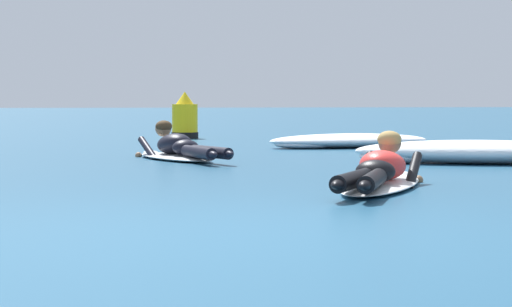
# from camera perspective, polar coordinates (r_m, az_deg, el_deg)

# --- Properties ---
(ground_plane) EXTENTS (120.00, 120.00, 0.00)m
(ground_plane) POSITION_cam_1_polar(r_m,az_deg,el_deg) (16.10, -5.69, 0.25)
(ground_plane) COLOR navy
(surfer_near) EXTENTS (1.50, 2.56, 0.55)m
(surfer_near) POSITION_cam_1_polar(r_m,az_deg,el_deg) (9.08, 6.76, -1.12)
(surfer_near) COLOR white
(surfer_near) RESTS_ON ground
(surfer_far) EXTENTS (1.17, 2.47, 0.53)m
(surfer_far) POSITION_cam_1_polar(r_m,az_deg,el_deg) (13.20, -4.21, 0.23)
(surfer_far) COLOR white
(surfer_far) RESTS_ON ground
(whitewater_front) EXTENTS (3.09, 1.78, 0.28)m
(whitewater_front) POSITION_cam_1_polar(r_m,az_deg,el_deg) (12.80, 12.01, 0.05)
(whitewater_front) COLOR white
(whitewater_front) RESTS_ON ground
(whitewater_mid_right) EXTENTS (2.81, 1.52, 0.22)m
(whitewater_mid_right) POSITION_cam_1_polar(r_m,az_deg,el_deg) (16.53, 5.12, 0.69)
(whitewater_mid_right) COLOR white
(whitewater_mid_right) RESTS_ON ground
(channel_marker_buoy) EXTENTS (0.52, 0.52, 0.90)m
(channel_marker_buoy) POSITION_cam_1_polar(r_m,az_deg,el_deg) (20.06, -3.89, 1.82)
(channel_marker_buoy) COLOR yellow
(channel_marker_buoy) RESTS_ON ground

